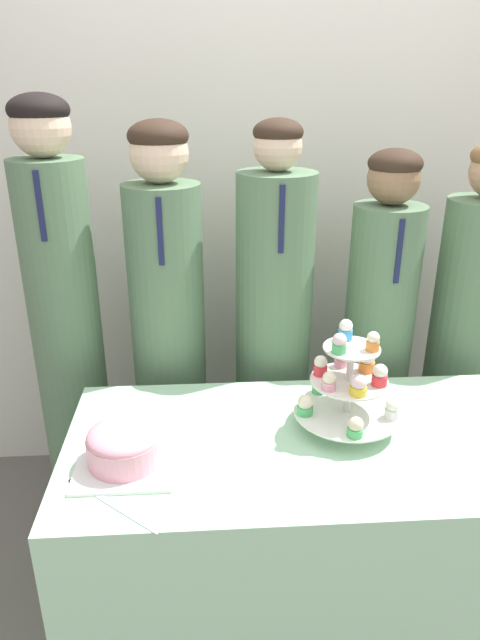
{
  "coord_description": "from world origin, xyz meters",
  "views": [
    {
      "loc": [
        -0.27,
        -1.02,
        1.7
      ],
      "look_at": [
        -0.18,
        0.38,
        1.11
      ],
      "focal_mm": 32.0,
      "sensor_mm": 36.0,
      "label": 1
    }
  ],
  "objects_px": {
    "student_3": "(376,355)",
    "student_4": "(466,354)",
    "student_1": "(169,349)",
    "student_2": "(273,351)",
    "round_cake": "(124,445)",
    "cake_knife": "(98,495)",
    "student_0": "(68,340)",
    "cupcake_stand": "(349,384)"
  },
  "relations": [
    {
      "from": "round_cake",
      "to": "student_1",
      "type": "distance_m",
      "value": 0.65
    },
    {
      "from": "student_4",
      "to": "student_0",
      "type": "bearing_deg",
      "value": -180.0
    },
    {
      "from": "cupcake_stand",
      "to": "student_2",
      "type": "distance_m",
      "value": 0.55
    },
    {
      "from": "student_3",
      "to": "student_4",
      "type": "relative_size",
      "value": 0.98
    },
    {
      "from": "round_cake",
      "to": "student_1",
      "type": "bearing_deg",
      "value": 82.3
    },
    {
      "from": "round_cake",
      "to": "student_0",
      "type": "xyz_separation_m",
      "value": [
        -0.28,
        0.64,
        0.02
      ]
    },
    {
      "from": "student_3",
      "to": "student_4",
      "type": "height_order",
      "value": "student_4"
    },
    {
      "from": "student_1",
      "to": "student_4",
      "type": "bearing_deg",
      "value": 0.0
    },
    {
      "from": "cupcake_stand",
      "to": "student_0",
      "type": "bearing_deg",
      "value": 151.05
    },
    {
      "from": "round_cake",
      "to": "student_2",
      "type": "height_order",
      "value": "student_2"
    },
    {
      "from": "student_0",
      "to": "student_4",
      "type": "xyz_separation_m",
      "value": [
        1.51,
        0.0,
        -0.1
      ]
    },
    {
      "from": "cupcake_stand",
      "to": "student_3",
      "type": "distance_m",
      "value": 0.58
    },
    {
      "from": "cupcake_stand",
      "to": "student_1",
      "type": "height_order",
      "value": "student_1"
    },
    {
      "from": "student_1",
      "to": "student_0",
      "type": "bearing_deg",
      "value": -180.0
    },
    {
      "from": "round_cake",
      "to": "cake_knife",
      "type": "height_order",
      "value": "round_cake"
    },
    {
      "from": "cupcake_stand",
      "to": "student_4",
      "type": "height_order",
      "value": "student_4"
    },
    {
      "from": "cupcake_stand",
      "to": "student_1",
      "type": "xyz_separation_m",
      "value": [
        -0.55,
        0.51,
        -0.11
      ]
    },
    {
      "from": "round_cake",
      "to": "student_3",
      "type": "height_order",
      "value": "student_3"
    },
    {
      "from": "cake_knife",
      "to": "cupcake_stand",
      "type": "relative_size",
      "value": 0.77
    },
    {
      "from": "cake_knife",
      "to": "student_1",
      "type": "bearing_deg",
      "value": 120.49
    },
    {
      "from": "student_0",
      "to": "student_4",
      "type": "height_order",
      "value": "student_0"
    },
    {
      "from": "student_2",
      "to": "cake_knife",
      "type": "bearing_deg",
      "value": -124.38
    },
    {
      "from": "cake_knife",
      "to": "student_0",
      "type": "height_order",
      "value": "student_0"
    },
    {
      "from": "student_1",
      "to": "student_2",
      "type": "xyz_separation_m",
      "value": [
        0.39,
        0.0,
        -0.02
      ]
    },
    {
      "from": "student_3",
      "to": "round_cake",
      "type": "bearing_deg",
      "value": -143.64
    },
    {
      "from": "cupcake_stand",
      "to": "student_0",
      "type": "height_order",
      "value": "student_0"
    },
    {
      "from": "cupcake_stand",
      "to": "student_2",
      "type": "bearing_deg",
      "value": 107.46
    },
    {
      "from": "round_cake",
      "to": "student_3",
      "type": "distance_m",
      "value": 1.09
    },
    {
      "from": "student_3",
      "to": "student_4",
      "type": "bearing_deg",
      "value": 0.0
    },
    {
      "from": "cake_knife",
      "to": "student_3",
      "type": "bearing_deg",
      "value": 80.51
    },
    {
      "from": "round_cake",
      "to": "student_0",
      "type": "bearing_deg",
      "value": 113.45
    },
    {
      "from": "cupcake_stand",
      "to": "student_4",
      "type": "xyz_separation_m",
      "value": [
        0.6,
        0.51,
        -0.17
      ]
    },
    {
      "from": "cupcake_stand",
      "to": "student_1",
      "type": "distance_m",
      "value": 0.75
    },
    {
      "from": "student_2",
      "to": "student_3",
      "type": "bearing_deg",
      "value": -0.0
    },
    {
      "from": "student_2",
      "to": "student_4",
      "type": "distance_m",
      "value": 0.76
    },
    {
      "from": "student_3",
      "to": "student_0",
      "type": "bearing_deg",
      "value": 180.0
    },
    {
      "from": "cupcake_stand",
      "to": "student_3",
      "type": "xyz_separation_m",
      "value": [
        0.24,
        0.51,
        -0.17
      ]
    },
    {
      "from": "cake_knife",
      "to": "student_2",
      "type": "height_order",
      "value": "student_2"
    },
    {
      "from": "cake_knife",
      "to": "student_2",
      "type": "relative_size",
      "value": 0.16
    },
    {
      "from": "round_cake",
      "to": "student_2",
      "type": "bearing_deg",
      "value": 53.56
    },
    {
      "from": "cake_knife",
      "to": "student_3",
      "type": "distance_m",
      "value": 1.21
    },
    {
      "from": "student_1",
      "to": "student_2",
      "type": "bearing_deg",
      "value": 0.0
    }
  ]
}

